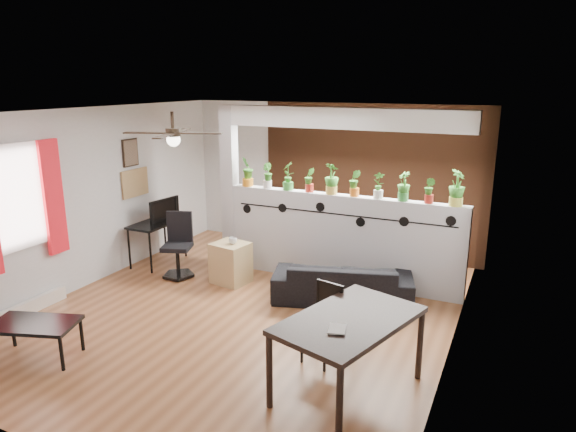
{
  "coord_description": "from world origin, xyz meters",
  "views": [
    {
      "loc": [
        3.14,
        -5.46,
        2.96
      ],
      "look_at": [
        0.34,
        0.6,
        1.2
      ],
      "focal_mm": 32.0,
      "sensor_mm": 36.0,
      "label": 1
    }
  ],
  "objects": [
    {
      "name": "potted_plant_9",
      "position": [
        2.38,
        1.5,
        1.6
      ],
      "size": [
        0.26,
        0.3,
        0.48
      ],
      "color": "#CFCD49",
      "rests_on": "partition_wall"
    },
    {
      "name": "potted_plant_8",
      "position": [
        2.03,
        1.5,
        1.54
      ],
      "size": [
        0.21,
        0.19,
        0.36
      ],
      "color": "#AF261C",
      "rests_on": "partition_wall"
    },
    {
      "name": "cube_shelf",
      "position": [
        -0.7,
        0.78,
        0.31
      ],
      "size": [
        0.57,
        0.53,
        0.62
      ],
      "primitive_type": "cube",
      "rotation": [
        0.0,
        0.0,
        -0.17
      ],
      "color": "tan",
      "rests_on": "ground"
    },
    {
      "name": "office_chair",
      "position": [
        -1.57,
        0.67,
        0.44
      ],
      "size": [
        0.53,
        0.54,
        0.99
      ],
      "color": "black",
      "rests_on": "ground"
    },
    {
      "name": "potted_plant_1",
      "position": [
        -0.43,
        1.5,
        1.56
      ],
      "size": [
        0.24,
        0.22,
        0.39
      ],
      "color": "silver",
      "rests_on": "partition_wall"
    },
    {
      "name": "dining_table",
      "position": [
        1.8,
        -1.18,
        0.71
      ],
      "size": [
        1.27,
        1.64,
        0.79
      ],
      "color": "black",
      "rests_on": "ground"
    },
    {
      "name": "potted_plant_5",
      "position": [
        0.98,
        1.5,
        1.56
      ],
      "size": [
        0.22,
        0.19,
        0.39
      ],
      "color": "orange",
      "rests_on": "partition_wall"
    },
    {
      "name": "partition_wall",
      "position": [
        0.8,
        1.5,
        0.68
      ],
      "size": [
        3.6,
        0.18,
        1.35
      ],
      "primitive_type": "cube",
      "color": "#BCBCC1",
      "rests_on": "ground"
    },
    {
      "name": "pier_column",
      "position": [
        -1.11,
        1.5,
        1.3
      ],
      "size": [
        0.22,
        0.2,
        2.6
      ],
      "primitive_type": "cube",
      "color": "#BCBCC1",
      "rests_on": "ground"
    },
    {
      "name": "potted_plant_7",
      "position": [
        1.68,
        1.5,
        1.57
      ],
      "size": [
        0.26,
        0.26,
        0.41
      ],
      "color": "#328937",
      "rests_on": "partition_wall"
    },
    {
      "name": "sofa",
      "position": [
        1.04,
        0.87,
        0.27
      ],
      "size": [
        1.94,
        1.21,
        0.53
      ],
      "primitive_type": "imported",
      "rotation": [
        0.0,
        0.0,
        3.43
      ],
      "color": "black",
      "rests_on": "ground"
    },
    {
      "name": "computer_desk",
      "position": [
        -2.25,
        1.03,
        0.64
      ],
      "size": [
        0.52,
        0.99,
        0.71
      ],
      "color": "black",
      "rests_on": "ground"
    },
    {
      "name": "potted_plant_4",
      "position": [
        0.62,
        1.5,
        1.59
      ],
      "size": [
        0.29,
        0.26,
        0.46
      ],
      "color": "gold",
      "rests_on": "partition_wall"
    },
    {
      "name": "potted_plant_3",
      "position": [
        0.27,
        1.5,
        1.55
      ],
      "size": [
        0.23,
        0.22,
        0.37
      ],
      "color": "red",
      "rests_on": "partition_wall"
    },
    {
      "name": "room_shell",
      "position": [
        0.0,
        0.0,
        1.3
      ],
      "size": [
        6.3,
        7.1,
        2.9
      ],
      "color": "brown",
      "rests_on": "ground"
    },
    {
      "name": "potted_plant_0",
      "position": [
        -0.78,
        1.5,
        1.6
      ],
      "size": [
        0.25,
        0.28,
        0.47
      ],
      "color": "orange",
      "rests_on": "partition_wall"
    },
    {
      "name": "ceiling_fan",
      "position": [
        -0.8,
        -0.3,
        2.31
      ],
      "size": [
        1.19,
        1.19,
        0.43
      ],
      "color": "black",
      "rests_on": "room_shell"
    },
    {
      "name": "baseboard_heater",
      "position": [
        -2.54,
        -1.2,
        0.09
      ],
      "size": [
        0.08,
        1.0,
        0.18
      ],
      "primitive_type": "cube",
      "color": "silver",
      "rests_on": "ground"
    },
    {
      "name": "ceiling_header",
      "position": [
        0.8,
        1.5,
        2.45
      ],
      "size": [
        3.6,
        0.18,
        0.3
      ],
      "primitive_type": "cube",
      "color": "white",
      "rests_on": "room_shell"
    },
    {
      "name": "corkboard",
      "position": [
        -2.58,
        0.95,
        1.35
      ],
      "size": [
        0.03,
        0.6,
        0.45
      ],
      "primitive_type": "cube",
      "color": "#967448",
      "rests_on": "room_shell"
    },
    {
      "name": "coffee_table",
      "position": [
        -1.5,
        -2.01,
        0.38
      ],
      "size": [
        1.02,
        0.77,
        0.42
      ],
      "color": "black",
      "rests_on": "ground"
    },
    {
      "name": "potted_plant_6",
      "position": [
        1.33,
        1.5,
        1.55
      ],
      "size": [
        0.23,
        0.2,
        0.38
      ],
      "color": "silver",
      "rests_on": "partition_wall"
    },
    {
      "name": "framed_art",
      "position": [
        -2.58,
        0.9,
        1.85
      ],
      "size": [
        0.03,
        0.34,
        0.44
      ],
      "color": "#8C7259",
      "rests_on": "room_shell"
    },
    {
      "name": "potted_plant_2",
      "position": [
        -0.08,
        1.5,
        1.58
      ],
      "size": [
        0.2,
        0.24,
        0.44
      ],
      "color": "green",
      "rests_on": "partition_wall"
    },
    {
      "name": "brick_panel",
      "position": [
        0.8,
        2.97,
        1.3
      ],
      "size": [
        3.9,
        0.05,
        2.6
      ],
      "primitive_type": "cube",
      "color": "#AF5A32",
      "rests_on": "ground"
    },
    {
      "name": "vine_decal",
      "position": [
        0.8,
        1.4,
        1.08
      ],
      "size": [
        3.31,
        0.01,
        0.3
      ],
      "color": "black",
      "rests_on": "partition_wall"
    },
    {
      "name": "cup",
      "position": [
        -0.65,
        0.78,
        0.67
      ],
      "size": [
        0.15,
        0.15,
        0.1
      ],
      "primitive_type": "imported",
      "rotation": [
        0.0,
        0.0,
        0.3
      ],
      "color": "gray",
      "rests_on": "cube_shelf"
    },
    {
      "name": "window_assembly",
      "position": [
        -2.56,
        -1.2,
        1.51
      ],
      "size": [
        0.09,
        1.3,
        1.55
      ],
      "color": "white",
      "rests_on": "room_shell"
    },
    {
      "name": "monitor",
      "position": [
        -2.25,
        1.18,
        0.81
      ],
      "size": [
        0.36,
        0.1,
        0.2
      ],
      "primitive_type": "imported",
      "rotation": [
        0.0,
        0.0,
        1.45
      ],
      "color": "black",
      "rests_on": "computer_desk"
    },
    {
      "name": "folding_chair",
      "position": [
        1.38,
        -0.68,
        0.51
      ],
      "size": [
        0.42,
        0.42,
        0.87
      ],
      "color": "black",
      "rests_on": "ground"
    },
    {
      "name": "book",
      "position": [
        1.7,
        -1.48,
        0.8
      ],
      "size": [
        0.2,
        0.24,
        0.02
      ],
      "primitive_type": "imported",
      "rotation": [
        0.0,
        0.0,
        0.24
      ],
      "color": "gray",
      "rests_on": "dining_table"
    }
  ]
}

